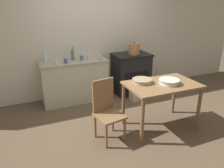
# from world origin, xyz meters

# --- Properties ---
(ground_plane) EXTENTS (14.00, 14.00, 0.00)m
(ground_plane) POSITION_xyz_m (0.00, 0.00, 0.00)
(ground_plane) COLOR brown
(wall_back) EXTENTS (8.00, 0.07, 2.55)m
(wall_back) POSITION_xyz_m (0.00, 1.58, 1.27)
(wall_back) COLOR beige
(wall_back) RESTS_ON ground_plane
(counter_cabinet) EXTENTS (1.38, 0.58, 0.89)m
(counter_cabinet) POSITION_xyz_m (-0.53, 1.27, 0.45)
(counter_cabinet) COLOR beige
(counter_cabinet) RESTS_ON ground_plane
(stove) EXTENTS (0.82, 0.63, 0.92)m
(stove) POSITION_xyz_m (0.81, 1.25, 0.46)
(stove) COLOR black
(stove) RESTS_ON ground_plane
(work_table) EXTENTS (1.16, 0.73, 0.79)m
(work_table) POSITION_xyz_m (0.54, -0.33, 0.67)
(work_table) COLOR olive
(work_table) RESTS_ON ground_plane
(chair) EXTENTS (0.47, 0.47, 0.94)m
(chair) POSITION_xyz_m (-0.40, -0.27, 0.49)
(chair) COLOR olive
(chair) RESTS_ON ground_plane
(flour_sack) EXTENTS (0.28, 0.19, 0.31)m
(flour_sack) POSITION_xyz_m (0.71, 0.77, 0.15)
(flour_sack) COLOR beige
(flour_sack) RESTS_ON ground_plane
(stock_pot) EXTENTS (0.26, 0.26, 0.27)m
(stock_pot) POSITION_xyz_m (0.83, 1.18, 1.04)
(stock_pot) COLOR #B77A47
(stock_pot) RESTS_ON stove
(mixing_bowl_large) EXTENTS (0.33, 0.33, 0.08)m
(mixing_bowl_large) POSITION_xyz_m (0.64, -0.38, 0.83)
(mixing_bowl_large) COLOR silver
(mixing_bowl_large) RESTS_ON work_table
(mixing_bowl_small) EXTENTS (0.32, 0.32, 0.06)m
(mixing_bowl_small) POSITION_xyz_m (0.26, -0.16, 0.82)
(mixing_bowl_small) COLOR tan
(mixing_bowl_small) RESTS_ON work_table
(bottle_far_left) EXTENTS (0.06, 0.06, 0.19)m
(bottle_far_left) POSITION_xyz_m (-0.18, 1.33, 0.96)
(bottle_far_left) COLOR silver
(bottle_far_left) RESTS_ON counter_cabinet
(bottle_left) EXTENTS (0.07, 0.07, 0.29)m
(bottle_left) POSITION_xyz_m (-0.52, 1.31, 1.00)
(bottle_left) COLOR #517F5B
(bottle_left) RESTS_ON counter_cabinet
(bottle_mid_left) EXTENTS (0.08, 0.08, 0.27)m
(bottle_mid_left) POSITION_xyz_m (-1.06, 1.41, 1.00)
(bottle_mid_left) COLOR silver
(bottle_mid_left) RESTS_ON counter_cabinet
(cup_center_left) EXTENTS (0.07, 0.07, 0.10)m
(cup_center_left) POSITION_xyz_m (-0.00, 1.07, 0.94)
(cup_center_left) COLOR beige
(cup_center_left) RESTS_ON counter_cabinet
(cup_center) EXTENTS (0.08, 0.08, 0.10)m
(cup_center) POSITION_xyz_m (-0.70, 1.13, 0.94)
(cup_center) COLOR #4C6B99
(cup_center) RESTS_ON counter_cabinet
(cup_center_right) EXTENTS (0.08, 0.08, 0.09)m
(cup_center_right) POSITION_xyz_m (-0.88, 1.09, 0.94)
(cup_center_right) COLOR silver
(cup_center_right) RESTS_ON counter_cabinet
(cup_mid_right) EXTENTS (0.07, 0.07, 0.10)m
(cup_mid_right) POSITION_xyz_m (-0.36, 1.23, 0.94)
(cup_mid_right) COLOR #4C6B99
(cup_mid_right) RESTS_ON counter_cabinet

